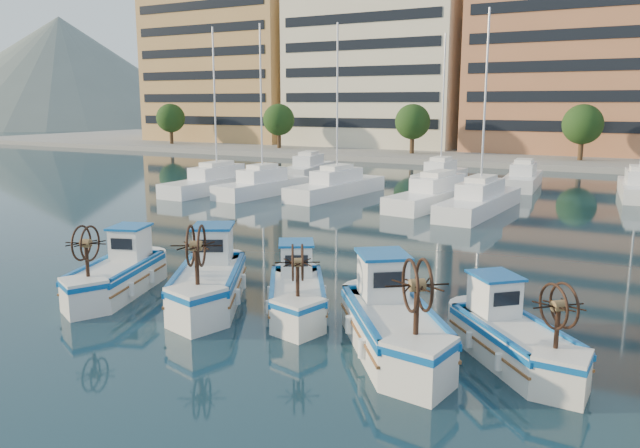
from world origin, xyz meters
The scene contains 8 objects.
ground centered at (0.00, 0.00, 0.00)m, with size 300.00×300.00×0.00m, color #1A3744.
hill_west centered at (-140.00, 110.00, 0.00)m, with size 180.00×180.00×60.00m, color slate.
yacht_marina centered at (-3.05, 27.17, 0.53)m, with size 38.17×21.99×11.50m.
fishing_boat_a centered at (-4.59, -0.08, 0.74)m, with size 2.99×4.45×2.69m.
fishing_boat_b centered at (-1.24, 0.59, 0.81)m, with size 3.89×4.86×2.95m.
fishing_boat_c centered at (1.66, 1.19, 0.69)m, with size 3.40×4.13×2.51m.
fishing_boat_d centered at (5.39, -0.28, 0.81)m, with size 4.25×4.77×2.96m.
fishing_boat_e centered at (8.27, 0.48, 0.69)m, with size 3.81×3.92×2.51m.
Camera 1 is at (11.07, -14.61, 6.32)m, focal length 35.00 mm.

